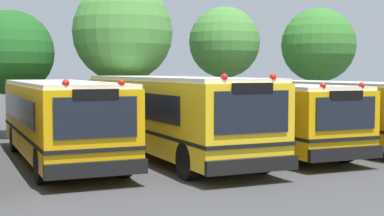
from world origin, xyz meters
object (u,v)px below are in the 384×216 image
school_bus_1 (60,118)px  school_bus_2 (168,112)px  tree_4 (320,44)px  school_bus_3 (259,113)px  school_bus_4 (339,110)px  tree_3 (224,40)px  tree_2 (122,33)px  tree_1 (10,51)px

school_bus_1 → school_bus_2: 3.59m
tree_4 → school_bus_2: bearing=-146.7°
school_bus_3 → school_bus_4: size_ratio=1.07×
school_bus_4 → tree_4: 9.15m
tree_3 → tree_4: bearing=-9.6°
tree_2 → tree_3: 5.70m
school_bus_1 → tree_1: (-0.87, 7.49, 2.30)m
tree_1 → school_bus_3: bearing=-43.1°
tree_2 → tree_3: (5.62, 0.96, -0.16)m
school_bus_4 → school_bus_1: bearing=0.8°
school_bus_2 → tree_4: bearing=-148.2°
tree_1 → tree_3: (10.55, 0.88, 0.73)m
tree_1 → tree_4: 15.80m
school_bus_3 → tree_1: size_ratio=1.85×
school_bus_2 → tree_2: 8.04m
school_bus_1 → tree_4: tree_4 is taller
tree_1 → tree_4: tree_4 is taller
tree_2 → tree_4: 10.86m
school_bus_2 → school_bus_4: size_ratio=1.23×
tree_4 → tree_1: bearing=180.0°
school_bus_1 → school_bus_2: school_bus_2 is taller
school_bus_4 → tree_3: 8.97m
school_bus_1 → school_bus_3: school_bus_1 is taller
school_bus_1 → school_bus_3: size_ratio=0.96×
school_bus_3 → tree_4: 11.21m
school_bus_1 → tree_4: (14.93, 7.48, 2.91)m
school_bus_2 → school_bus_3: (3.50, 0.01, -0.13)m
school_bus_3 → tree_2: 8.62m
tree_3 → tree_4: 5.32m
school_bus_2 → tree_2: tree_2 is taller
tree_2 → tree_4: size_ratio=1.12×
school_bus_2 → tree_2: (0.48, 7.39, 3.12)m
school_bus_1 → school_bus_4: bearing=179.3°
school_bus_3 → school_bus_4: bearing=178.7°
tree_2 → school_bus_2: bearing=-93.7°
school_bus_2 → tree_3: size_ratio=1.89×
school_bus_4 → tree_1: size_ratio=1.72×
school_bus_2 → tree_3: tree_3 is taller
school_bus_4 → school_bus_2: bearing=0.5°
tree_1 → tree_4: bearing=-0.0°
school_bus_2 → school_bus_3: 3.51m
tree_1 → school_bus_4: bearing=-33.2°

